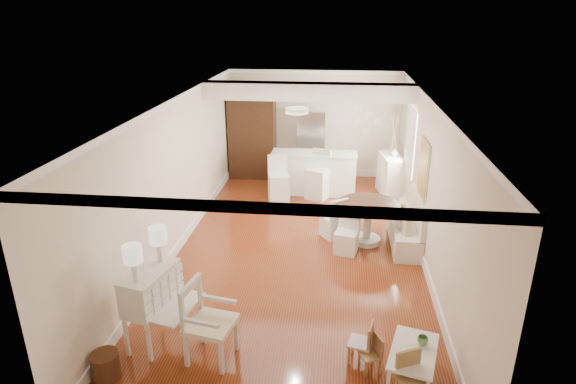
% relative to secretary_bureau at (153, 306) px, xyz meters
% --- Properties ---
extents(room, '(9.00, 9.04, 2.82)m').
position_rel_secretary_bureau_xyz_m(room, '(1.74, 3.13, 1.44)').
color(room, brown).
rests_on(room, ground).
extents(secretary_bureau, '(1.02, 1.03, 1.09)m').
position_rel_secretary_bureau_xyz_m(secretary_bureau, '(0.00, 0.00, 0.00)').
color(secretary_bureau, white).
rests_on(secretary_bureau, ground).
extents(gustavian_armchair, '(0.72, 0.72, 1.07)m').
position_rel_secretary_bureau_xyz_m(gustavian_armchair, '(0.85, -0.25, -0.01)').
color(gustavian_armchair, silver).
rests_on(gustavian_armchair, ground).
extents(wicker_basket, '(0.44, 0.44, 0.34)m').
position_rel_secretary_bureau_xyz_m(wicker_basket, '(-0.35, -0.75, -0.37)').
color(wicker_basket, '#512E19').
rests_on(wicker_basket, ground).
extents(kids_table, '(0.73, 0.97, 0.43)m').
position_rel_secretary_bureau_xyz_m(kids_table, '(3.37, -0.38, -0.33)').
color(kids_table, white).
rests_on(kids_table, ground).
extents(kids_chair_a, '(0.32, 0.32, 0.50)m').
position_rel_secretary_bureau_xyz_m(kids_chair_a, '(2.87, -0.28, -0.30)').
color(kids_chair_a, '#A07549').
rests_on(kids_chair_a, ground).
extents(kids_chair_b, '(0.35, 0.35, 0.59)m').
position_rel_secretary_bureau_xyz_m(kids_chair_b, '(2.75, -0.12, -0.25)').
color(kids_chair_b, '#A8714C').
rests_on(kids_chair_b, ground).
extents(kids_chair_c, '(0.42, 0.42, 0.66)m').
position_rel_secretary_bureau_xyz_m(kids_chair_c, '(3.32, -0.78, -0.22)').
color(kids_chair_c, '#A4814A').
rests_on(kids_chair_c, ground).
extents(banquette, '(0.52, 1.60, 0.98)m').
position_rel_secretary_bureau_xyz_m(banquette, '(3.69, 3.30, -0.05)').
color(banquette, silver).
rests_on(banquette, ground).
extents(dining_table, '(1.42, 1.42, 0.81)m').
position_rel_secretary_bureau_xyz_m(dining_table, '(2.98, 3.30, -0.14)').
color(dining_table, '#3F2014').
rests_on(dining_table, ground).
extents(slip_chair_near, '(0.47, 0.49, 0.84)m').
position_rel_secretary_bureau_xyz_m(slip_chair_near, '(2.59, 2.86, -0.13)').
color(slip_chair_near, white).
rests_on(slip_chair_near, ground).
extents(slip_chair_far, '(0.56, 0.57, 0.84)m').
position_rel_secretary_bureau_xyz_m(slip_chair_far, '(2.32, 3.51, -0.13)').
color(slip_chair_far, white).
rests_on(slip_chair_far, ground).
extents(breakfast_counter, '(2.05, 0.65, 1.03)m').
position_rel_secretary_bureau_xyz_m(breakfast_counter, '(1.80, 5.90, -0.03)').
color(breakfast_counter, white).
rests_on(breakfast_counter, ground).
extents(bar_stool_left, '(0.55, 0.55, 1.13)m').
position_rel_secretary_bureau_xyz_m(bar_stool_left, '(1.04, 5.11, 0.02)').
color(bar_stool_left, white).
rests_on(bar_stool_left, ground).
extents(bar_stool_right, '(0.61, 0.61, 1.17)m').
position_rel_secretary_bureau_xyz_m(bar_stool_right, '(1.91, 5.55, 0.04)').
color(bar_stool_right, white).
rests_on(bar_stool_right, ground).
extents(pantry_cabinet, '(1.20, 0.60, 2.30)m').
position_rel_secretary_bureau_xyz_m(pantry_cabinet, '(0.10, 6.98, 0.61)').
color(pantry_cabinet, '#381E11').
rests_on(pantry_cabinet, ground).
extents(fridge, '(0.75, 0.65, 1.80)m').
position_rel_secretary_bureau_xyz_m(fridge, '(2.00, 6.95, 0.36)').
color(fridge, silver).
rests_on(fridge, ground).
extents(sideboard, '(0.62, 1.08, 0.97)m').
position_rel_secretary_bureau_xyz_m(sideboard, '(3.65, 6.01, -0.06)').
color(sideboard, white).
rests_on(sideboard, ground).
extents(pencil_cup, '(0.15, 0.15, 0.10)m').
position_rel_secretary_bureau_xyz_m(pencil_cup, '(3.48, -0.25, -0.06)').
color(pencil_cup, '#598C51').
rests_on(pencil_cup, kids_table).
extents(branch_vase, '(0.23, 0.23, 0.18)m').
position_rel_secretary_bureau_xyz_m(branch_vase, '(3.70, 6.01, 0.52)').
color(branch_vase, white).
rests_on(branch_vase, sideboard).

